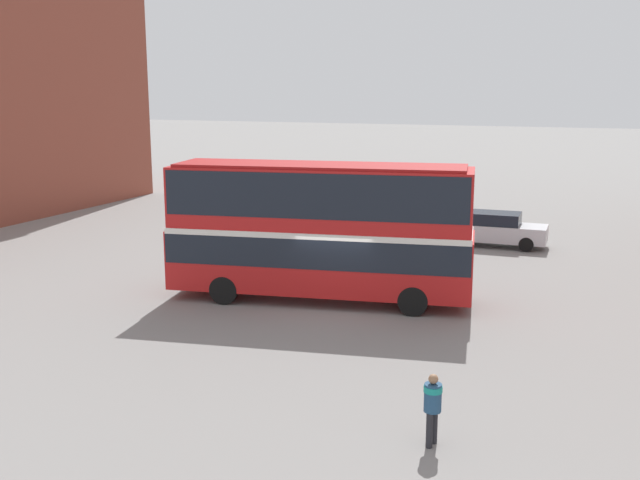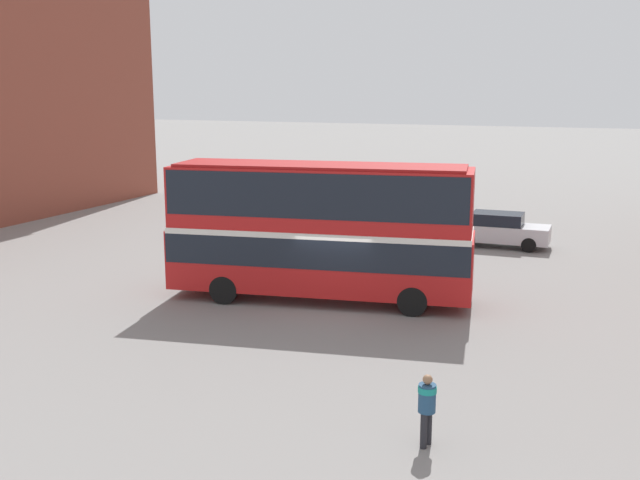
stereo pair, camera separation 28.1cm
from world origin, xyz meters
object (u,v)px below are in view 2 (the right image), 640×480
(parked_car_kerb_near, at_px, (363,207))
(parked_car_kerb_far, at_px, (500,230))
(double_decker_bus, at_px, (320,224))
(pedestrian_foreground, at_px, (427,403))

(parked_car_kerb_near, relative_size, parked_car_kerb_far, 1.05)
(parked_car_kerb_near, bearing_deg, parked_car_kerb_far, -23.64)
(double_decker_bus, bearing_deg, parked_car_kerb_near, 93.92)
(double_decker_bus, distance_m, pedestrian_foreground, 11.14)
(parked_car_kerb_near, height_order, parked_car_kerb_far, parked_car_kerb_far)
(double_decker_bus, relative_size, pedestrian_foreground, 6.82)
(double_decker_bus, bearing_deg, pedestrian_foreground, -65.93)
(parked_car_kerb_far, bearing_deg, parked_car_kerb_near, 152.03)
(double_decker_bus, distance_m, parked_car_kerb_near, 16.01)
(parked_car_kerb_far, bearing_deg, pedestrian_foreground, -86.25)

